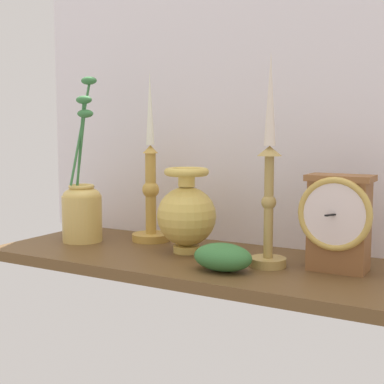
# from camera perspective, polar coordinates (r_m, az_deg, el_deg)

# --- Properties ---
(ground_plane) EXTENTS (1.00, 0.36, 0.02)m
(ground_plane) POSITION_cam_1_polar(r_m,az_deg,el_deg) (1.18, 2.00, -7.50)
(ground_plane) COLOR brown
(back_wall) EXTENTS (1.20, 0.02, 0.65)m
(back_wall) POSITION_cam_1_polar(r_m,az_deg,el_deg) (1.31, 5.86, 8.73)
(back_wall) COLOR silver
(back_wall) RESTS_ON ground_plane
(mantel_clock) EXTENTS (0.14, 0.10, 0.19)m
(mantel_clock) POSITION_cam_1_polar(r_m,az_deg,el_deg) (1.08, 15.14, -2.95)
(mantel_clock) COLOR brown
(mantel_clock) RESTS_ON ground_plane
(candlestick_tall_left) EXTENTS (0.09, 0.09, 0.42)m
(candlestick_tall_left) POSITION_cam_1_polar(r_m,az_deg,el_deg) (1.34, -4.37, 0.03)
(candlestick_tall_left) COLOR gold
(candlestick_tall_left) RESTS_ON ground_plane
(candlestick_tall_center) EXTENTS (0.07, 0.07, 0.42)m
(candlestick_tall_center) POSITION_cam_1_polar(r_m,az_deg,el_deg) (1.08, 8.10, 0.77)
(candlestick_tall_center) COLOR #AB8C49
(candlestick_tall_center) RESTS_ON ground_plane
(brass_vase_bulbous) EXTENTS (0.13, 0.13, 0.19)m
(brass_vase_bulbous) POSITION_cam_1_polar(r_m,az_deg,el_deg) (1.21, -0.58, -2.25)
(brass_vase_bulbous) COLOR #D5B453
(brass_vase_bulbous) RESTS_ON ground_plane
(brass_vase_jar) EXTENTS (0.10, 0.10, 0.40)m
(brass_vase_jar) POSITION_cam_1_polar(r_m,az_deg,el_deg) (1.36, -11.52, -1.43)
(brass_vase_jar) COLOR #DAB75F
(brass_vase_jar) RESTS_ON ground_plane
(ivy_sprig) EXTENTS (0.12, 0.08, 0.05)m
(ivy_sprig) POSITION_cam_1_polar(r_m,az_deg,el_deg) (1.06, 3.26, -6.85)
(ivy_sprig) COLOR #377338
(ivy_sprig) RESTS_ON ground_plane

